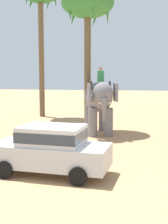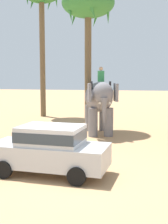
{
  "view_description": "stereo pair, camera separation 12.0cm",
  "coord_description": "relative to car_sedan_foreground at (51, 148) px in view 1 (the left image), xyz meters",
  "views": [
    {
      "loc": [
        2.4,
        -9.7,
        3.42
      ],
      "look_at": [
        -0.24,
        5.2,
        1.6
      ],
      "focal_mm": 49.32,
      "sensor_mm": 36.0,
      "label": 1
    },
    {
      "loc": [
        2.52,
        -9.68,
        3.42
      ],
      "look_at": [
        -0.24,
        5.2,
        1.6
      ],
      "focal_mm": 49.32,
      "sensor_mm": 36.0,
      "label": 2
    }
  ],
  "objects": [
    {
      "name": "palm_tree_behind_elephant",
      "position": [
        -0.2,
        8.91,
        6.56
      ],
      "size": [
        3.2,
        3.2,
        8.66
      ],
      "color": "brown",
      "rests_on": "ground"
    },
    {
      "name": "ground_plane",
      "position": [
        0.53,
        -0.3,
        -0.93
      ],
      "size": [
        120.0,
        120.0,
        0.0
      ],
      "primitive_type": "plane",
      "color": "tan"
    },
    {
      "name": "car_sedan_foreground",
      "position": [
        0.0,
        0.0,
        0.0
      ],
      "size": [
        4.24,
        2.16,
        1.7
      ],
      "color": "#B7BABF",
      "rests_on": "ground"
    },
    {
      "name": "elephant_with_mahout",
      "position": [
        0.7,
        7.56,
        1.06
      ],
      "size": [
        2.46,
        4.02,
        3.88
      ],
      "color": "slate",
      "rests_on": "ground"
    }
  ]
}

